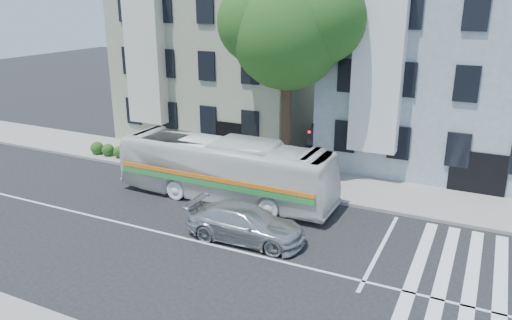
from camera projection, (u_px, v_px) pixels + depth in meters
The scene contains 9 objects.
ground at pixel (201, 242), 19.68m from camera, with size 120.00×120.00×0.00m, color black.
sidewalk_far at pixel (281, 178), 26.49m from camera, with size 80.00×4.00×0.15m, color gray.
building_left at pixel (228, 54), 33.68m from camera, with size 12.00×10.00×11.00m, color gray.
building_right at pixel (447, 67), 27.86m from camera, with size 12.00×10.00×11.00m, color #85959E.
street_tree at pixel (290, 26), 24.67m from camera, with size 7.30×5.90×11.10m.
bus at pixel (225, 169), 23.45m from camera, with size 10.68×2.50×2.97m, color white.
sedan at pixel (246, 223), 19.70m from camera, with size 4.83×1.96×1.40m, color silver.
hedge at pixel (154, 158), 28.38m from camera, with size 8.50×0.84×0.70m, color #2C541B, non-canonical shape.
traffic_signal at pixel (311, 152), 23.03m from camera, with size 0.39×0.51×3.72m.
Camera 1 is at (9.70, -14.94, 9.24)m, focal length 35.00 mm.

